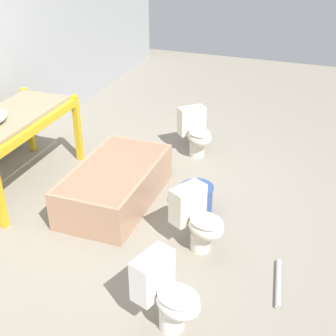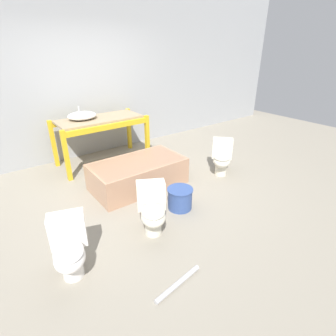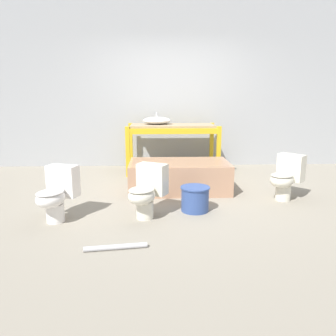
% 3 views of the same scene
% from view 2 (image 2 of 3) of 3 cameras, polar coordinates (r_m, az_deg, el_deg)
% --- Properties ---
extents(ground_plane, '(12.00, 12.00, 0.00)m').
position_cam_2_polar(ground_plane, '(4.16, -6.10, -4.37)').
color(ground_plane, gray).
extents(warehouse_wall_rear, '(10.80, 0.08, 3.20)m').
position_cam_2_polar(warehouse_wall_rear, '(5.37, -18.26, 19.34)').
color(warehouse_wall_rear, '#9EA0A3').
rests_on(warehouse_wall_rear, ground_plane).
extents(shelving_rack, '(1.61, 0.78, 0.86)m').
position_cam_2_polar(shelving_rack, '(4.96, -14.53, 8.97)').
color(shelving_rack, gold).
rests_on(shelving_rack, ground_plane).
extents(sink_basin, '(0.50, 0.44, 0.21)m').
position_cam_2_polar(sink_basin, '(4.90, -18.22, 10.78)').
color(sink_basin, white).
rests_on(sink_basin, shelving_rack).
extents(bathtub_main, '(1.43, 0.78, 0.43)m').
position_cam_2_polar(bathtub_main, '(4.12, -6.53, -0.86)').
color(bathtub_main, tan).
rests_on(bathtub_main, ground_plane).
extents(toilet_near, '(0.46, 0.58, 0.59)m').
position_cam_2_polar(toilet_near, '(2.75, -20.71, -15.85)').
color(toilet_near, white).
rests_on(toilet_near, ground_plane).
extents(toilet_far, '(0.59, 0.57, 0.59)m').
position_cam_2_polar(toilet_far, '(4.56, 11.65, 2.40)').
color(toilet_far, silver).
rests_on(toilet_far, ground_plane).
extents(toilet_extra, '(0.52, 0.60, 0.59)m').
position_cam_2_polar(toilet_extra, '(3.10, -3.44, -8.85)').
color(toilet_extra, silver).
rests_on(toilet_extra, ground_plane).
extents(bucket_white, '(0.35, 0.35, 0.30)m').
position_cam_2_polar(bucket_white, '(3.59, 2.62, -6.53)').
color(bucket_white, '#334C8C').
rests_on(bucket_white, ground_plane).
extents(loose_pipe, '(0.57, 0.12, 0.05)m').
position_cam_2_polar(loose_pipe, '(2.68, 2.20, -23.80)').
color(loose_pipe, '#B7B7BC').
rests_on(loose_pipe, ground_plane).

